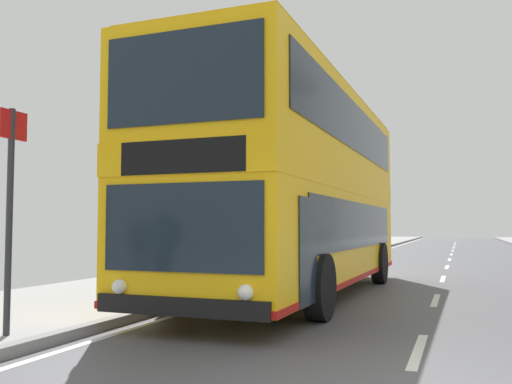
# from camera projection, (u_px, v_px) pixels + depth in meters

# --- Properties ---
(double_decker_bus_main) EXTENTS (2.89, 10.39, 4.30)m
(double_decker_bus_main) POSITION_uv_depth(u_px,v_px,m) (297.00, 189.00, 11.91)
(double_decker_bus_main) COLOR #F4B20F
(double_decker_bus_main) RESTS_ON ground
(bus_stop_sign_near) EXTENTS (0.08, 0.44, 2.79)m
(bus_stop_sign_near) POSITION_uv_depth(u_px,v_px,m) (10.00, 195.00, 6.89)
(bus_stop_sign_near) COLOR #2D2D33
(bus_stop_sign_near) RESTS_ON ground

